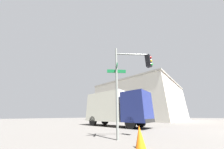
# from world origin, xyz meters

# --- Properties ---
(traffic_signal_near) EXTENTS (2.03, 2.01, 5.08)m
(traffic_signal_near) POSITION_xyz_m (-5.92, -6.12, 3.55)
(traffic_signal_near) COLOR slate
(traffic_signal_near) RESTS_ON ground_plane
(building_stucco) EXTENTS (19.23, 21.09, 9.35)m
(building_stucco) POSITION_xyz_m (-17.47, 18.40, 4.68)
(building_stucco) COLOR beige
(building_stucco) RESTS_ON ground_plane
(box_truck_second) EXTENTS (7.58, 2.56, 3.63)m
(box_truck_second) POSITION_xyz_m (-10.96, -1.82, 1.97)
(box_truck_second) COLOR navy
(box_truck_second) RESTS_ON ground_plane
(traffic_cone) EXTENTS (0.36, 0.36, 0.72)m
(traffic_cone) POSITION_xyz_m (-5.20, -7.27, 0.36)
(traffic_cone) COLOR orange
(traffic_cone) RESTS_ON ground_plane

